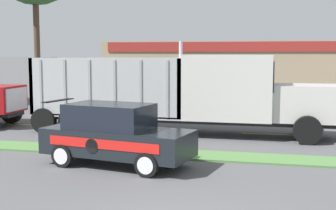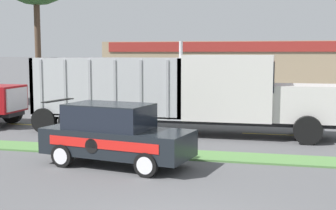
% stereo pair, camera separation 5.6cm
% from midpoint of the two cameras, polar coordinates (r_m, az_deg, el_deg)
% --- Properties ---
extents(grass_verge, '(120.00, 1.34, 0.06)m').
position_cam_midpoint_polar(grass_verge, '(14.95, 6.34, -6.26)').
color(grass_verge, '#517F42').
rests_on(grass_verge, ground_plane).
extents(centre_line_2, '(2.40, 0.14, 0.01)m').
position_cam_midpoint_polar(centre_line_2, '(22.35, -16.47, -2.32)').
color(centre_line_2, yellow).
rests_on(centre_line_2, ground_plane).
extents(centre_line_3, '(2.40, 0.14, 0.01)m').
position_cam_midpoint_polar(centre_line_3, '(20.24, -3.05, -2.96)').
color(centre_line_3, yellow).
rests_on(centre_line_3, ground_plane).
extents(centre_line_4, '(2.40, 0.14, 0.01)m').
position_cam_midpoint_polar(centre_line_4, '(19.43, 12.44, -3.50)').
color(centre_line_4, yellow).
rests_on(centre_line_4, ground_plane).
extents(dump_truck_lead, '(12.32, 2.63, 3.74)m').
position_cam_midpoint_polar(dump_truck_lead, '(18.73, 4.70, 1.24)').
color(dump_truck_lead, black).
rests_on(dump_truck_lead, ground_plane).
extents(rally_car, '(4.62, 2.49, 1.85)m').
position_cam_midpoint_polar(rally_car, '(13.77, -6.59, -3.58)').
color(rally_car, black).
rests_on(rally_car, ground_plane).
extents(store_building_backdrop, '(26.03, 12.10, 4.21)m').
position_cam_midpoint_polar(store_building_backdrop, '(43.89, 10.91, 4.75)').
color(store_building_backdrop, '#9E896B').
rests_on(store_building_backdrop, ground_plane).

